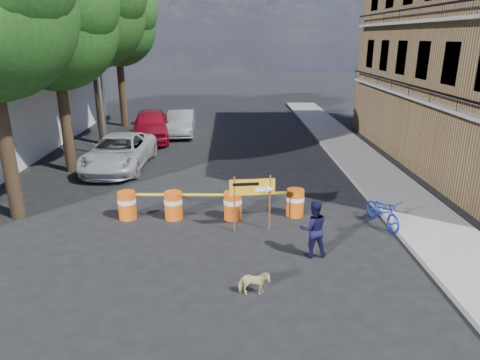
{
  "coord_description": "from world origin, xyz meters",
  "views": [
    {
      "loc": [
        0.1,
        -10.99,
        5.56
      ],
      "look_at": [
        0.41,
        1.69,
        1.3
      ],
      "focal_mm": 32.0,
      "sensor_mm": 36.0,
      "label": 1
    }
  ],
  "objects_px": {
    "barrel_far_left": "(127,205)",
    "barrel_mid_right": "(233,205)",
    "dog": "(254,283)",
    "barrel_far_right": "(295,202)",
    "bicycle": "(384,199)",
    "detour_sign": "(258,191)",
    "sedan_red": "(151,125)",
    "sedan_silver": "(181,123)",
    "suv_white": "(119,152)",
    "pedestrian": "(313,229)",
    "barrel_mid_left": "(173,205)"
  },
  "relations": [
    {
      "from": "barrel_far_right",
      "to": "sedan_red",
      "type": "bearing_deg",
      "value": 120.79
    },
    {
      "from": "pedestrian",
      "to": "dog",
      "type": "bearing_deg",
      "value": 43.23
    },
    {
      "from": "pedestrian",
      "to": "suv_white",
      "type": "xyz_separation_m",
      "value": [
        -7.07,
        8.21,
        -0.05
      ]
    },
    {
      "from": "dog",
      "to": "sedan_silver",
      "type": "bearing_deg",
      "value": 11.51
    },
    {
      "from": "pedestrian",
      "to": "sedan_silver",
      "type": "relative_size",
      "value": 0.36
    },
    {
      "from": "dog",
      "to": "detour_sign",
      "type": "bearing_deg",
      "value": -4.84
    },
    {
      "from": "barrel_far_left",
      "to": "sedan_red",
      "type": "bearing_deg",
      "value": 95.92
    },
    {
      "from": "barrel_far_right",
      "to": "bicycle",
      "type": "distance_m",
      "value": 2.75
    },
    {
      "from": "barrel_mid_right",
      "to": "bicycle",
      "type": "relative_size",
      "value": 0.52
    },
    {
      "from": "barrel_mid_left",
      "to": "dog",
      "type": "bearing_deg",
      "value": -61.77
    },
    {
      "from": "barrel_far_left",
      "to": "suv_white",
      "type": "distance_m",
      "value": 5.84
    },
    {
      "from": "barrel_mid_left",
      "to": "barrel_far_right",
      "type": "bearing_deg",
      "value": 2.03
    },
    {
      "from": "barrel_mid_right",
      "to": "barrel_far_right",
      "type": "relative_size",
      "value": 1.0
    },
    {
      "from": "barrel_far_left",
      "to": "barrel_mid_right",
      "type": "xyz_separation_m",
      "value": [
        3.38,
        -0.12,
        0.0
      ]
    },
    {
      "from": "barrel_far_left",
      "to": "sedan_red",
      "type": "relative_size",
      "value": 0.18
    },
    {
      "from": "barrel_far_left",
      "to": "sedan_silver",
      "type": "relative_size",
      "value": 0.21
    },
    {
      "from": "barrel_mid_right",
      "to": "barrel_far_right",
      "type": "bearing_deg",
      "value": 5.71
    },
    {
      "from": "barrel_mid_right",
      "to": "sedan_silver",
      "type": "bearing_deg",
      "value": 103.31
    },
    {
      "from": "barrel_mid_left",
      "to": "barrel_far_right",
      "type": "height_order",
      "value": "same"
    },
    {
      "from": "suv_white",
      "to": "sedan_silver",
      "type": "distance_m",
      "value": 7.15
    },
    {
      "from": "suv_white",
      "to": "sedan_silver",
      "type": "relative_size",
      "value": 1.22
    },
    {
      "from": "sedan_silver",
      "to": "suv_white",
      "type": "bearing_deg",
      "value": -108.31
    },
    {
      "from": "detour_sign",
      "to": "bicycle",
      "type": "distance_m",
      "value": 3.92
    },
    {
      "from": "detour_sign",
      "to": "sedan_red",
      "type": "xyz_separation_m",
      "value": [
        -5.26,
        12.08,
        -0.41
      ]
    },
    {
      "from": "barrel_far_left",
      "to": "suv_white",
      "type": "xyz_separation_m",
      "value": [
        -1.6,
        5.61,
        0.26
      ]
    },
    {
      "from": "barrel_far_right",
      "to": "bicycle",
      "type": "xyz_separation_m",
      "value": [
        2.6,
        -0.8,
        0.39
      ]
    },
    {
      "from": "pedestrian",
      "to": "sedan_silver",
      "type": "bearing_deg",
      "value": -75.68
    },
    {
      "from": "pedestrian",
      "to": "sedan_red",
      "type": "height_order",
      "value": "sedan_red"
    },
    {
      "from": "barrel_far_left",
      "to": "dog",
      "type": "bearing_deg",
      "value": -49.09
    },
    {
      "from": "sedan_red",
      "to": "pedestrian",
      "type": "bearing_deg",
      "value": -71.71
    },
    {
      "from": "detour_sign",
      "to": "bicycle",
      "type": "bearing_deg",
      "value": -1.64
    },
    {
      "from": "detour_sign",
      "to": "sedan_silver",
      "type": "height_order",
      "value": "detour_sign"
    },
    {
      "from": "dog",
      "to": "suv_white",
      "type": "relative_size",
      "value": 0.13
    },
    {
      "from": "barrel_far_right",
      "to": "bicycle",
      "type": "bearing_deg",
      "value": -17.06
    },
    {
      "from": "barrel_far_left",
      "to": "barrel_mid_left",
      "type": "height_order",
      "value": "same"
    },
    {
      "from": "pedestrian",
      "to": "bicycle",
      "type": "xyz_separation_m",
      "value": [
        2.53,
        1.89,
        0.09
      ]
    },
    {
      "from": "bicycle",
      "to": "barrel_far_left",
      "type": "bearing_deg",
      "value": 160.34
    },
    {
      "from": "barrel_mid_right",
      "to": "bicycle",
      "type": "bearing_deg",
      "value": -7.33
    },
    {
      "from": "barrel_far_right",
      "to": "barrel_mid_right",
      "type": "bearing_deg",
      "value": -174.29
    },
    {
      "from": "pedestrian",
      "to": "dog",
      "type": "height_order",
      "value": "pedestrian"
    },
    {
      "from": "dog",
      "to": "sedan_red",
      "type": "height_order",
      "value": "sedan_red"
    },
    {
      "from": "barrel_mid_right",
      "to": "sedan_silver",
      "type": "height_order",
      "value": "sedan_silver"
    },
    {
      "from": "barrel_far_left",
      "to": "bicycle",
      "type": "relative_size",
      "value": 0.52
    },
    {
      "from": "detour_sign",
      "to": "barrel_far_right",
      "type": "bearing_deg",
      "value": 34.18
    },
    {
      "from": "pedestrian",
      "to": "dog",
      "type": "xyz_separation_m",
      "value": [
        -1.65,
        -1.8,
        -0.48
      ]
    },
    {
      "from": "sedan_silver",
      "to": "barrel_mid_left",
      "type": "bearing_deg",
      "value": -87.12
    },
    {
      "from": "barrel_mid_right",
      "to": "bicycle",
      "type": "distance_m",
      "value": 4.68
    },
    {
      "from": "barrel_mid_left",
      "to": "barrel_mid_right",
      "type": "height_order",
      "value": "same"
    },
    {
      "from": "pedestrian",
      "to": "suv_white",
      "type": "bearing_deg",
      "value": -53.54
    },
    {
      "from": "barrel_far_left",
      "to": "barrel_mid_left",
      "type": "relative_size",
      "value": 1.0
    }
  ]
}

